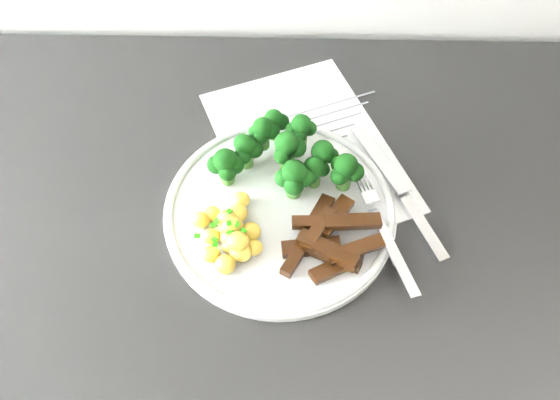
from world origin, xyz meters
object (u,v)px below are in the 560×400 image
object	(u,v)px
beef_strips	(329,241)
fork	(384,231)
recipe_paper	(306,149)
potatoes	(231,232)
broccoli	(286,153)
plate	(280,210)
counter	(315,321)
knife	(409,205)

from	to	relation	value
beef_strips	fork	xyz separation A→B (m)	(0.07, 0.02, -0.00)
beef_strips	recipe_paper	bearing A→B (deg)	99.08
potatoes	beef_strips	xyz separation A→B (m)	(0.12, -0.01, -0.00)
recipe_paper	beef_strips	distance (m)	0.16
recipe_paper	potatoes	xyz separation A→B (m)	(-0.09, -0.15, 0.02)
recipe_paper	broccoli	distance (m)	0.07
potatoes	recipe_paper	bearing A→B (deg)	58.33
potatoes	plate	bearing A→B (deg)	37.70
counter	fork	bearing A→B (deg)	-49.62
broccoli	fork	distance (m)	0.16
recipe_paper	beef_strips	size ratio (longest dim) A/B	2.84
counter	recipe_paper	xyz separation A→B (m)	(-0.04, 0.07, 0.45)
counter	fork	world-z (taller)	fork
fork	counter	bearing A→B (deg)	130.38
counter	knife	bearing A→B (deg)	-14.01
potatoes	counter	bearing A→B (deg)	31.56
plate	knife	world-z (taller)	knife
broccoli	fork	bearing A→B (deg)	-38.04
plate	knife	size ratio (longest dim) A/B	1.39
fork	knife	distance (m)	0.06
beef_strips	potatoes	bearing A→B (deg)	176.70
beef_strips	knife	size ratio (longest dim) A/B	0.61
counter	plate	xyz separation A→B (m)	(-0.07, -0.03, 0.45)
plate	fork	xyz separation A→B (m)	(0.13, -0.04, 0.01)
broccoli	knife	distance (m)	0.17
knife	potatoes	bearing A→B (deg)	-166.19
counter	knife	world-z (taller)	knife
beef_strips	knife	xyz separation A→B (m)	(0.11, 0.06, -0.01)
beef_strips	fork	world-z (taller)	beef_strips
recipe_paper	counter	bearing A→B (deg)	-63.75
plate	broccoli	size ratio (longest dim) A/B	1.49
plate	potatoes	xyz separation A→B (m)	(-0.06, -0.04, 0.02)
recipe_paper	knife	xyz separation A→B (m)	(0.13, -0.10, 0.01)
beef_strips	plate	bearing A→B (deg)	138.96
beef_strips	fork	distance (m)	0.07
broccoli	beef_strips	size ratio (longest dim) A/B	1.53
counter	broccoli	world-z (taller)	broccoli
beef_strips	fork	bearing A→B (deg)	13.67
counter	fork	xyz separation A→B (m)	(0.06, -0.07, 0.47)
counter	knife	size ratio (longest dim) A/B	11.17
broccoli	fork	size ratio (longest dim) A/B	1.02
broccoli	potatoes	world-z (taller)	broccoli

